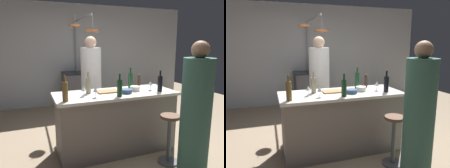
% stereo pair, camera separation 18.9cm
% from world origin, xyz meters
% --- Properties ---
extents(ground_plane, '(9.00, 9.00, 0.00)m').
position_xyz_m(ground_plane, '(0.00, 0.00, 0.00)').
color(ground_plane, gray).
extents(back_wall, '(6.40, 0.16, 2.60)m').
position_xyz_m(back_wall, '(0.00, 2.85, 1.30)').
color(back_wall, '#B2B7BC').
rests_on(back_wall, ground_plane).
extents(kitchen_island, '(1.80, 0.72, 0.90)m').
position_xyz_m(kitchen_island, '(0.00, 0.00, 0.45)').
color(kitchen_island, slate).
rests_on(kitchen_island, ground_plane).
extents(stove_range, '(0.80, 0.64, 0.89)m').
position_xyz_m(stove_range, '(0.00, 2.45, 0.45)').
color(stove_range, '#47474C').
rests_on(stove_range, ground_plane).
extents(chef, '(0.37, 0.37, 1.73)m').
position_xyz_m(chef, '(-0.12, 0.88, 0.80)').
color(chef, white).
rests_on(chef, ground_plane).
extents(bar_stool_right, '(0.28, 0.28, 0.68)m').
position_xyz_m(bar_stool_right, '(0.53, -0.62, 0.38)').
color(bar_stool_right, '#4C4C51').
rests_on(bar_stool_right, ground_plane).
extents(guest_right, '(0.35, 0.35, 1.65)m').
position_xyz_m(guest_right, '(0.60, -0.99, 0.76)').
color(guest_right, '#33594C').
rests_on(guest_right, ground_plane).
extents(overhead_pot_rack, '(0.60, 1.56, 2.17)m').
position_xyz_m(overhead_pot_rack, '(-0.04, 1.93, 1.64)').
color(overhead_pot_rack, gray).
rests_on(overhead_pot_rack, ground_plane).
extents(potted_plant, '(0.36, 0.36, 0.52)m').
position_xyz_m(potted_plant, '(1.78, 1.41, 0.30)').
color(potted_plant, brown).
rests_on(potted_plant, ground_plane).
extents(cutting_board, '(0.32, 0.22, 0.02)m').
position_xyz_m(cutting_board, '(-0.10, 0.08, 0.91)').
color(cutting_board, '#997047').
rests_on(cutting_board, kitchen_island).
extents(pepper_mill, '(0.05, 0.05, 0.21)m').
position_xyz_m(pepper_mill, '(0.51, 0.23, 1.01)').
color(pepper_mill, '#382319').
rests_on(pepper_mill, kitchen_island).
extents(wine_bottle_red, '(0.07, 0.07, 0.31)m').
position_xyz_m(wine_bottle_red, '(-0.04, -0.24, 1.02)').
color(wine_bottle_red, '#143319').
rests_on(wine_bottle_red, kitchen_island).
extents(wine_bottle_green, '(0.07, 0.07, 0.33)m').
position_xyz_m(wine_bottle_green, '(0.34, 0.20, 1.03)').
color(wine_bottle_green, '#193D23').
rests_on(wine_bottle_green, kitchen_island).
extents(wine_bottle_white, '(0.07, 0.07, 0.31)m').
position_xyz_m(wine_bottle_white, '(-0.39, 0.09, 1.02)').
color(wine_bottle_white, gray).
rests_on(wine_bottle_white, kitchen_island).
extents(wine_bottle_dark, '(0.07, 0.07, 0.32)m').
position_xyz_m(wine_bottle_dark, '(0.65, -0.18, 1.02)').
color(wine_bottle_dark, black).
rests_on(wine_bottle_dark, kitchen_island).
extents(wine_bottle_amber, '(0.07, 0.07, 0.33)m').
position_xyz_m(wine_bottle_amber, '(-0.78, -0.22, 1.03)').
color(wine_bottle_amber, brown).
rests_on(wine_bottle_amber, kitchen_island).
extents(wine_glass_near_left_guest, '(0.07, 0.07, 0.15)m').
position_xyz_m(wine_glass_near_left_guest, '(0.55, -0.06, 1.01)').
color(wine_glass_near_left_guest, silver).
rests_on(wine_glass_near_left_guest, kitchen_island).
extents(wine_glass_by_chef, '(0.07, 0.07, 0.15)m').
position_xyz_m(wine_glass_by_chef, '(-0.37, -0.18, 1.01)').
color(wine_glass_by_chef, silver).
rests_on(wine_glass_by_chef, kitchen_island).
extents(wine_glass_near_right_guest, '(0.07, 0.07, 0.15)m').
position_xyz_m(wine_glass_near_right_guest, '(-0.50, -0.05, 1.01)').
color(wine_glass_near_right_guest, silver).
rests_on(wine_glass_near_right_guest, kitchen_island).
extents(mixing_bowl_blue, '(0.17, 0.17, 0.06)m').
position_xyz_m(mixing_bowl_blue, '(0.12, -0.10, 0.93)').
color(mixing_bowl_blue, '#334C6B').
rests_on(mixing_bowl_blue, kitchen_island).
extents(mixing_bowl_ceramic, '(0.15, 0.15, 0.07)m').
position_xyz_m(mixing_bowl_ceramic, '(0.31, -0.01, 0.94)').
color(mixing_bowl_ceramic, silver).
rests_on(mixing_bowl_ceramic, kitchen_island).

